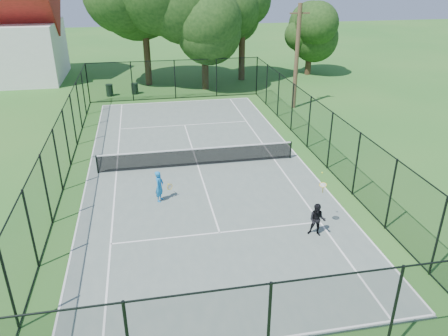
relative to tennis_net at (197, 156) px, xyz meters
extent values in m
plane|color=#246522|center=(0.00, 0.00, -0.58)|extent=(120.00, 120.00, 0.00)
cube|color=slate|center=(0.00, 0.00, -0.55)|extent=(11.00, 24.00, 0.06)
cylinder|color=black|center=(-5.00, 0.00, -0.04)|extent=(0.08, 0.08, 0.95)
cylinder|color=black|center=(5.00, 0.00, -0.04)|extent=(0.08, 0.08, 0.95)
cube|color=black|center=(0.00, 0.00, -0.04)|extent=(10.00, 0.03, 0.88)
cube|color=white|center=(0.00, 0.00, 0.40)|extent=(10.00, 0.05, 0.06)
cylinder|color=#332114|center=(-1.90, 17.88, 1.56)|extent=(0.56, 0.56, 4.28)
sphere|color=black|center=(-1.90, 17.88, 5.63)|extent=(7.72, 7.72, 7.72)
cylinder|color=#332114|center=(2.73, 15.50, 1.33)|extent=(0.56, 0.56, 3.83)
sphere|color=black|center=(2.73, 15.50, 4.96)|extent=(6.86, 6.86, 6.86)
cylinder|color=#332114|center=(6.45, 18.18, 1.37)|extent=(0.56, 0.56, 3.89)
sphere|color=black|center=(6.45, 18.18, 4.86)|extent=(6.18, 6.18, 6.18)
cylinder|color=#332114|center=(13.15, 19.09, 0.67)|extent=(0.56, 0.56, 2.50)
sphere|color=black|center=(13.15, 19.09, 3.01)|extent=(4.36, 4.36, 4.36)
cylinder|color=black|center=(-5.10, 14.70, -0.13)|extent=(0.54, 0.54, 0.90)
cylinder|color=black|center=(-5.10, 14.70, 0.34)|extent=(0.58, 0.58, 0.05)
cylinder|color=black|center=(-3.13, 14.97, -0.17)|extent=(0.54, 0.54, 0.83)
cylinder|color=black|center=(-3.13, 14.97, 0.27)|extent=(0.58, 0.58, 0.05)
cylinder|color=#4C3823|center=(8.27, 9.00, 3.03)|extent=(0.30, 0.30, 7.21)
cube|color=#4C3823|center=(8.27, 9.00, 5.98)|extent=(1.40, 0.10, 0.10)
imported|color=#1677C0|center=(-2.11, -3.39, 0.18)|extent=(0.52, 0.61, 1.40)
torus|color=gold|center=(-1.66, -3.24, 0.03)|extent=(0.27, 0.18, 0.29)
cylinder|color=silver|center=(-1.66, -3.24, 0.03)|extent=(0.23, 0.15, 0.25)
imported|color=black|center=(3.60, -7.23, 0.14)|extent=(0.80, 0.74, 1.32)
torus|color=gold|center=(3.85, -6.88, 1.43)|extent=(0.30, 0.28, 0.14)
cylinder|color=silver|center=(3.85, -6.88, 1.43)|extent=(0.26, 0.24, 0.11)
sphere|color=#CCE526|center=(3.91, -6.56, 1.78)|extent=(0.07, 0.07, 0.07)
camera|label=1|loc=(-2.48, -20.44, 8.84)|focal=35.00mm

